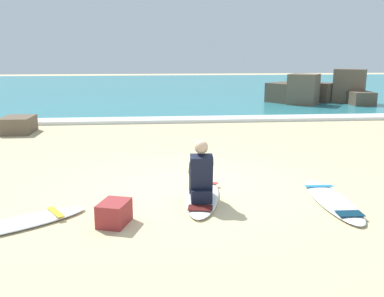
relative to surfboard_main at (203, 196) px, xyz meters
The scene contains 10 objects.
ground_plane 0.53m from the surfboard_main, 103.58° to the left, with size 80.00×80.00×0.00m, color beige.
sea 21.51m from the surfboard_main, 90.33° to the left, with size 80.00×28.00×0.10m, color teal.
breaking_foam 7.81m from the surfboard_main, 90.91° to the left, with size 80.00×0.90×0.11m, color white.
surfboard_main is the anchor object (origin of this frame).
surfer_seated 0.48m from the surfboard_main, 103.25° to the right, with size 0.39×0.72×0.95m.
surfboard_spare_near 2.83m from the surfboard_main, 161.27° to the right, with size 1.96×1.51×0.08m.
surfboard_spare_far 2.05m from the surfboard_main, 11.02° to the right, with size 0.60×2.12×0.08m.
rock_outcrop_distant 13.44m from the surfboard_main, 61.15° to the left, with size 4.45×3.02×1.59m.
shoreline_rock 7.73m from the surfboard_main, 127.64° to the left, with size 1.07×0.85×0.48m, color brown.
beach_bag 1.65m from the surfboard_main, 144.60° to the right, with size 0.36×0.48×0.32m, color maroon.
Camera 1 is at (-0.66, -6.96, 2.31)m, focal length 39.37 mm.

